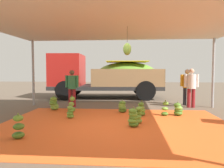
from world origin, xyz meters
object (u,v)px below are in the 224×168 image
banana_bunch_6 (18,128)px  banana_bunch_7 (70,112)px  banana_bunch_5 (178,110)px  banana_bunch_9 (165,109)px  worker_2 (191,85)px  banana_bunch_1 (54,104)px  worker_0 (187,84)px  banana_bunch_0 (72,105)px  banana_bunch_3 (138,115)px  banana_bunch_8 (133,118)px  cargo_truck_main (104,75)px  banana_bunch_2 (122,107)px  banana_bunch_4 (142,109)px  worker_1 (72,85)px

banana_bunch_6 → banana_bunch_7: 2.18m
banana_bunch_5 → banana_bunch_6: banana_bunch_6 is taller
banana_bunch_9 → worker_2: 2.31m
banana_bunch_6 → banana_bunch_5: bearing=34.5°
banana_bunch_1 → banana_bunch_9: 4.15m
worker_0 → banana_bunch_0: bearing=-157.3°
banana_bunch_0 → banana_bunch_3: (2.36, -1.56, -0.03)m
banana_bunch_8 → worker_0: size_ratio=0.34×
banana_bunch_6 → worker_2: bearing=42.3°
banana_bunch_5 → banana_bunch_7: (-3.50, -0.71, -0.01)m
banana_bunch_9 → cargo_truck_main: (-2.63, 4.71, 1.03)m
banana_bunch_3 → banana_bunch_5: banana_bunch_3 is taller
banana_bunch_2 → banana_bunch_4: (0.66, -0.54, 0.02)m
banana_bunch_9 → banana_bunch_7: bearing=-167.6°
banana_bunch_9 → banana_bunch_2: bearing=163.0°
banana_bunch_5 → banana_bunch_0: bearing=174.3°
worker_1 → banana_bunch_1: bearing=-120.6°
banana_bunch_3 → banana_bunch_7: banana_bunch_3 is taller
banana_bunch_1 → worker_2: (5.42, 1.03, 0.69)m
banana_bunch_2 → worker_1: (-2.15, 1.11, 0.70)m
banana_bunch_2 → banana_bunch_9: 1.52m
banana_bunch_4 → banana_bunch_9: size_ratio=0.96×
banana_bunch_2 → banana_bunch_6: (-2.20, -3.22, 0.05)m
banana_bunch_3 → banana_bunch_8: 0.44m
banana_bunch_1 → cargo_truck_main: cargo_truck_main is taller
banana_bunch_3 → cargo_truck_main: (-1.70, 5.85, 1.02)m
banana_bunch_2 → cargo_truck_main: size_ratio=0.08×
banana_bunch_8 → worker_0: worker_0 is taller
worker_2 → banana_bunch_6: bearing=-137.7°
banana_bunch_4 → cargo_truck_main: size_ratio=0.08×
banana_bunch_8 → cargo_truck_main: bearing=103.9°
banana_bunch_0 → banana_bunch_5: bearing=-5.7°
banana_bunch_4 → worker_1: (-2.81, 1.65, 0.68)m
banana_bunch_0 → banana_bunch_6: banana_bunch_0 is taller
banana_bunch_2 → banana_bunch_5: 1.94m
banana_bunch_1 → worker_2: 5.56m
banana_bunch_3 → cargo_truck_main: bearing=106.2°
banana_bunch_5 → worker_0: bearing=69.5°
banana_bunch_1 → worker_0: size_ratio=0.35×
banana_bunch_5 → banana_bunch_7: size_ratio=1.02×
banana_bunch_1 → banana_bunch_3: size_ratio=1.01×
worker_2 → worker_1: bearing=-177.7°
banana_bunch_7 → banana_bunch_8: bearing=-24.0°
banana_bunch_3 → banana_bunch_6: size_ratio=0.94×
banana_bunch_2 → worker_1: size_ratio=0.30×
banana_bunch_2 → worker_1: 2.52m
worker_2 → banana_bunch_4: bearing=-138.8°
cargo_truck_main → worker_0: (3.94, -2.37, -0.33)m
cargo_truck_main → banana_bunch_2: bearing=-74.5°
banana_bunch_5 → worker_1: size_ratio=0.30×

